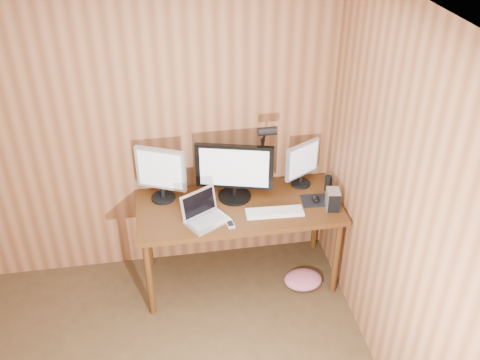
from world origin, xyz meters
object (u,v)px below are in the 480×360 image
object	(u,v)px
monitor_left	(161,173)
mouse	(316,198)
keyboard	(275,212)
hard_drive	(333,199)
desk	(238,213)
laptop	(204,214)
monitor_right	(302,163)
speaker	(328,183)
desk_lamp	(265,146)
monitor_center	(234,171)
phone	(230,224)

from	to	relation	value
monitor_left	mouse	world-z (taller)	monitor_left
keyboard	hard_drive	distance (m)	0.46
desk	keyboard	distance (m)	0.36
desk	laptop	world-z (taller)	laptop
monitor_right	desk	bearing A→B (deg)	165.25
monitor_left	monitor_right	world-z (taller)	monitor_left
monitor_left	speaker	distance (m)	1.35
desk	hard_drive	size ratio (longest dim) A/B	10.30
speaker	desk_lamp	bearing A→B (deg)	165.24
monitor_left	monitor_right	size ratio (longest dim) A/B	1.18
monitor_left	hard_drive	bearing A→B (deg)	9.76
monitor_left	keyboard	world-z (taller)	monitor_left
speaker	desk_lamp	xyz separation A→B (m)	(-0.51, 0.13, 0.32)
hard_drive	monitor_right	bearing A→B (deg)	122.42
hard_drive	desk_lamp	world-z (taller)	desk_lamp
desk	desk_lamp	size ratio (longest dim) A/B	2.58
monitor_left	monitor_center	bearing A→B (deg)	17.25
keyboard	speaker	bearing A→B (deg)	28.71
speaker	hard_drive	bearing A→B (deg)	-99.28
monitor_right	mouse	world-z (taller)	monitor_right
hard_drive	monitor_center	bearing A→B (deg)	168.95
phone	speaker	distance (m)	0.92
monitor_center	monitor_right	xyz separation A→B (m)	(0.57, 0.09, -0.04)
hard_drive	laptop	bearing A→B (deg)	-171.48
mouse	hard_drive	bearing A→B (deg)	-32.88
hard_drive	desk_lamp	xyz separation A→B (m)	(-0.47, 0.38, 0.31)
phone	desk_lamp	world-z (taller)	desk_lamp
monitor_center	desk_lamp	distance (m)	0.31
desk	speaker	xyz separation A→B (m)	(0.75, 0.03, 0.19)
mouse	hard_drive	size ratio (longest dim) A/B	0.66
desk	speaker	distance (m)	0.78
monitor_left	laptop	bearing A→B (deg)	-24.12
monitor_center	speaker	size ratio (longest dim) A/B	4.48
monitor_center	desk_lamp	world-z (taller)	desk_lamp
mouse	monitor_right	bearing A→B (deg)	117.81
monitor_left	desk_lamp	size ratio (longest dim) A/B	0.73
monitor_left	phone	bearing A→B (deg)	-17.52
keyboard	phone	distance (m)	0.37
monitor_center	keyboard	xyz separation A→B (m)	(0.27, -0.27, -0.24)
laptop	keyboard	size ratio (longest dim) A/B	0.85
hard_drive	phone	xyz separation A→B (m)	(-0.82, -0.09, -0.07)
monitor_left	keyboard	size ratio (longest dim) A/B	1.01
monitor_left	speaker	xyz separation A→B (m)	(1.33, -0.10, -0.18)
laptop	hard_drive	distance (m)	1.00
monitor_left	phone	distance (m)	0.68
desk	keyboard	world-z (taller)	keyboard
desk	laptop	size ratio (longest dim) A/B	4.17
phone	monitor_center	bearing A→B (deg)	69.91
monitor_center	keyboard	distance (m)	0.45
desk	mouse	xyz separation A→B (m)	(0.61, -0.11, 0.14)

